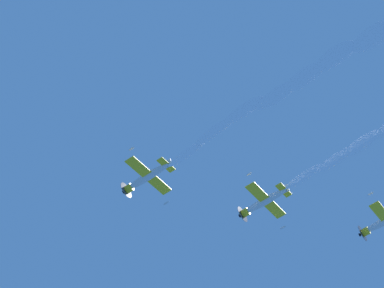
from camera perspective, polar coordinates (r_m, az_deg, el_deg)
airplane_lead at (r=98.18m, az=-3.08°, el=-2.25°), size 7.14×6.80×3.18m
airplane_left_wingman at (r=100.36m, az=4.80°, el=-3.90°), size 7.15×6.81×3.21m
airplane_right_wingman at (r=103.06m, az=12.77°, el=-5.08°), size 7.23×6.81×3.06m
smoke_trail_lead at (r=92.25m, az=10.54°, el=6.29°), size 14.77×35.47×3.66m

